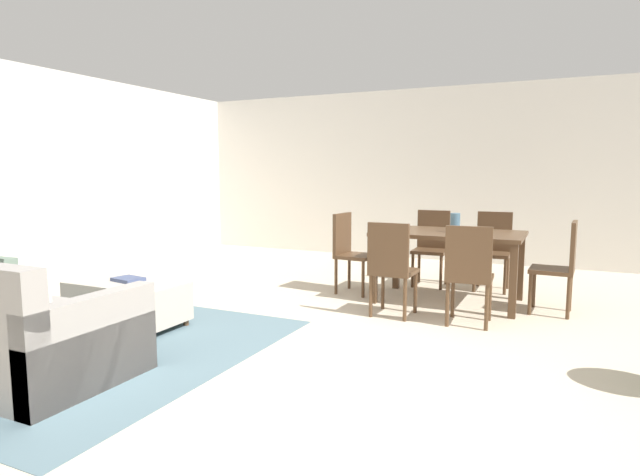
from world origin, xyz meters
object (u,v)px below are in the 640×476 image
at_px(dining_chair_head_west, 349,248).
at_px(book_on_ottoman, 128,279).
at_px(dining_table, 449,241).
at_px(dining_chair_near_left, 391,264).
at_px(vase_centerpiece, 455,223).
at_px(dining_chair_head_east, 562,262).
at_px(dining_chair_far_right, 493,246).
at_px(ottoman_table, 127,301).
at_px(dining_chair_far_left, 432,243).
at_px(dining_chair_near_right, 469,270).

distance_m(dining_chair_head_west, book_on_ottoman, 2.47).
height_order(dining_table, dining_chair_near_left, dining_chair_near_left).
relative_size(dining_table, vase_centerpiece, 7.55).
bearing_deg(dining_chair_head_east, dining_chair_far_right, 130.17).
xyz_separation_m(dining_chair_near_left, dining_chair_far_right, (0.71, 1.71, 0.00)).
relative_size(dining_chair_head_west, vase_centerpiece, 4.57).
bearing_deg(dining_chair_near_left, ottoman_table, -148.07).
xyz_separation_m(ottoman_table, vase_centerpiece, (2.51, 2.13, 0.63)).
xyz_separation_m(ottoman_table, book_on_ottoman, (-0.02, 0.04, 0.19)).
distance_m(dining_chair_far_left, vase_centerpiece, 0.99).
relative_size(dining_chair_near_right, dining_chair_far_left, 1.00).
height_order(dining_table, dining_chair_far_left, dining_chair_far_left).
xyz_separation_m(dining_chair_far_left, dining_chair_far_right, (0.72, 0.06, 0.00)).
bearing_deg(ottoman_table, book_on_ottoman, 115.29).
xyz_separation_m(dining_chair_near_left, dining_chair_head_east, (1.47, 0.82, 0.00)).
bearing_deg(dining_chair_far_left, dining_chair_near_left, -89.82).
relative_size(dining_chair_near_left, vase_centerpiece, 4.57).
bearing_deg(dining_chair_head_west, dining_chair_far_right, 30.95).
bearing_deg(dining_chair_head_west, dining_chair_far_left, 47.38).
height_order(dining_table, dining_chair_far_right, dining_chair_far_right).
relative_size(dining_chair_near_left, dining_chair_near_right, 1.00).
xyz_separation_m(dining_table, dining_chair_near_right, (0.36, -0.85, -0.14)).
height_order(ottoman_table, book_on_ottoman, book_on_ottoman).
height_order(dining_chair_head_east, vase_centerpiece, vase_centerpiece).
height_order(dining_chair_far_right, vase_centerpiece, vase_centerpiece).
bearing_deg(dining_chair_far_left, dining_chair_head_east, -29.46).
bearing_deg(dining_chair_far_right, vase_centerpiece, -107.95).
distance_m(dining_table, dining_chair_far_left, 0.89).
distance_m(dining_table, dining_chair_near_left, 0.94).
bearing_deg(dining_chair_far_left, dining_chair_far_right, 4.90).
xyz_separation_m(ottoman_table, dining_chair_far_left, (2.07, 2.94, 0.29)).
bearing_deg(dining_chair_near_right, dining_chair_far_left, 114.03).
bearing_deg(vase_centerpiece, book_on_ottoman, -140.51).
relative_size(dining_chair_head_east, vase_centerpiece, 4.57).
distance_m(dining_chair_near_right, dining_chair_head_west, 1.70).
xyz_separation_m(dining_chair_head_east, dining_chair_head_west, (-2.23, 0.01, 0.00)).
bearing_deg(vase_centerpiece, dining_chair_head_east, -0.99).
relative_size(dining_chair_head_east, book_on_ottoman, 3.54).
bearing_deg(dining_chair_head_west, dining_chair_near_right, -28.67).
height_order(dining_chair_far_left, book_on_ottoman, dining_chair_far_left).
bearing_deg(vase_centerpiece, dining_chair_far_right, 72.05).
bearing_deg(dining_chair_near_right, dining_table, 113.06).
bearing_deg(dining_chair_far_right, dining_chair_near_right, -89.61).
distance_m(dining_chair_near_right, vase_centerpiece, 0.94).
bearing_deg(dining_chair_near_right, vase_centerpiece, 109.74).
distance_m(ottoman_table, dining_table, 3.28).
distance_m(ottoman_table, book_on_ottoman, 0.19).
bearing_deg(dining_chair_near_left, dining_chair_far_right, 67.34).
xyz_separation_m(dining_table, book_on_ottoman, (-2.46, -2.11, -0.25)).
bearing_deg(book_on_ottoman, ottoman_table, -64.71).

